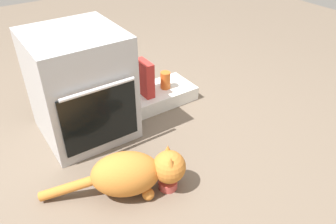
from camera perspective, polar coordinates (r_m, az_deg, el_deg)
ground at (r=2.17m, az=-7.22°, el=-8.60°), size 8.00×8.00×0.00m
oven at (r=2.29m, az=-14.85°, el=4.41°), size 0.58×0.64×0.74m
pantry_cabinet at (r=2.71m, az=-1.62°, el=2.93°), size 0.57×0.33×0.11m
food_bowl at (r=1.98m, az=-0.01°, el=-12.15°), size 0.11×0.11×0.08m
cat at (r=1.89m, az=-5.84°, el=-10.35°), size 0.77×0.44×0.27m
sauce_jar at (r=2.67m, az=-0.45°, el=5.50°), size 0.08×0.08×0.14m
cereal_box at (r=2.55m, az=-4.01°, el=5.81°), size 0.07×0.18×0.28m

